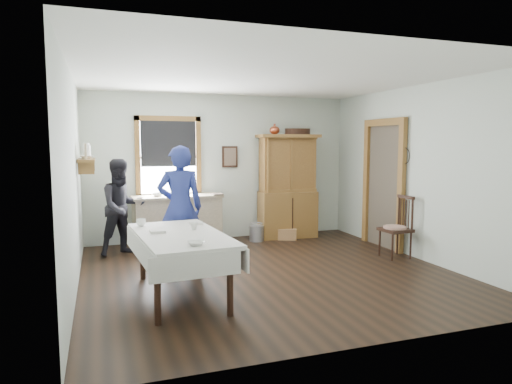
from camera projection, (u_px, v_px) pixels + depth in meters
room at (268, 176)px, 6.26m from camera, size 5.01×5.01×2.70m
window at (169, 153)px, 8.23m from camera, size 1.18×0.07×1.48m
doorway at (384, 180)px, 7.88m from camera, size 0.09×1.14×2.22m
wall_shelf at (87, 158)px, 6.92m from camera, size 0.24×1.00×0.44m
framed_picture at (230, 157)px, 8.61m from camera, size 0.30×0.04×0.40m
rug_beater at (405, 148)px, 7.30m from camera, size 0.01×0.27×0.27m
work_counter at (177, 220)px, 8.07m from camera, size 1.59×0.68×0.89m
china_hutch at (288, 186)px, 8.73m from camera, size 1.18×0.61×1.97m
dining_table at (181, 264)px, 5.40m from camera, size 1.13×1.94×0.75m
spindle_chair at (395, 227)px, 7.18m from camera, size 0.48×0.48×0.99m
pail at (257, 233)px, 8.43m from camera, size 0.34×0.34×0.29m
wicker_basket at (287, 234)px, 8.58m from camera, size 0.41×0.36×0.20m
woman_blue at (180, 212)px, 6.56m from camera, size 0.64×0.47×1.64m
figure_dark at (122, 211)px, 7.35m from camera, size 0.85×0.76×1.44m
table_cup_a at (141, 222)px, 5.83m from camera, size 0.13×0.13×0.10m
table_cup_b at (194, 226)px, 5.59m from camera, size 0.12×0.12×0.09m
table_bowl at (196, 243)px, 4.73m from camera, size 0.24×0.24×0.05m
counter_book at (212, 194)px, 8.08m from camera, size 0.16×0.22×0.02m
counter_bowl at (157, 195)px, 7.89m from camera, size 0.24×0.24×0.06m
shelf_bowl at (87, 157)px, 6.93m from camera, size 0.22×0.22×0.05m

